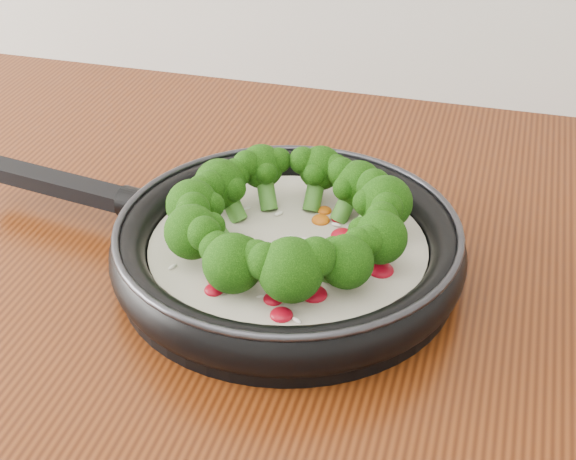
# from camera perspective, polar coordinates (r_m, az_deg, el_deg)

# --- Properties ---
(skillet) EXTENTS (0.54, 0.38, 0.10)m
(skillet) POSITION_cam_1_polar(r_m,az_deg,el_deg) (0.80, -0.20, -0.82)
(skillet) COLOR black
(skillet) RESTS_ON counter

